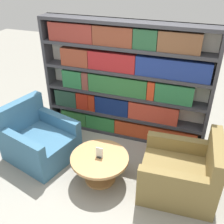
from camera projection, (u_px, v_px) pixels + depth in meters
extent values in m
plane|color=gray|center=(94.00, 186.00, 3.60)|extent=(14.00, 14.00, 0.00)
cube|color=silver|center=(126.00, 80.00, 4.26)|extent=(2.70, 0.05, 1.94)
cube|color=#333338|center=(51.00, 73.00, 4.54)|extent=(0.05, 0.30, 1.94)
cube|color=#333338|center=(211.00, 96.00, 3.79)|extent=(0.05, 0.30, 1.94)
cube|color=#333338|center=(123.00, 132.00, 4.65)|extent=(2.60, 0.30, 0.05)
cube|color=#333338|center=(123.00, 114.00, 4.46)|extent=(2.60, 0.30, 0.05)
cube|color=#333338|center=(124.00, 94.00, 4.26)|extent=(2.60, 0.30, 0.05)
cube|color=#333338|center=(124.00, 72.00, 4.06)|extent=(2.60, 0.30, 0.05)
cube|color=#333338|center=(125.00, 47.00, 3.86)|extent=(2.60, 0.30, 0.05)
cube|color=#333338|center=(126.00, 22.00, 3.68)|extent=(2.60, 0.30, 0.05)
cube|color=#317233|center=(76.00, 116.00, 4.80)|extent=(0.48, 0.20, 0.26)
cube|color=#2C783A|center=(102.00, 121.00, 4.66)|extent=(0.53, 0.20, 0.26)
cube|color=#B63E1E|center=(155.00, 131.00, 4.39)|extent=(1.36, 0.20, 0.26)
cube|color=#264736|center=(68.00, 97.00, 4.64)|extent=(0.40, 0.20, 0.30)
cube|color=#A72715|center=(84.00, 99.00, 4.55)|extent=(0.22, 0.20, 0.30)
cube|color=#A72B14|center=(93.00, 101.00, 4.50)|extent=(0.12, 0.20, 0.30)
cube|color=navy|center=(113.00, 104.00, 4.40)|extent=(0.58, 0.20, 0.30)
cube|color=#B83C2A|center=(154.00, 111.00, 4.21)|extent=(0.79, 0.20, 0.30)
cube|color=#296F3D|center=(74.00, 78.00, 4.40)|extent=(0.34, 0.20, 0.30)
cube|color=brown|center=(87.00, 80.00, 4.33)|extent=(0.11, 0.20, 0.30)
cube|color=#2C6934|center=(118.00, 84.00, 4.18)|extent=(0.96, 0.20, 0.30)
cube|color=#BC391C|center=(152.00, 89.00, 4.02)|extent=(0.11, 0.20, 0.30)
cube|color=#276A3D|center=(174.00, 93.00, 3.93)|extent=(0.56, 0.20, 0.30)
cube|color=brown|center=(76.00, 56.00, 4.18)|extent=(0.47, 0.20, 0.29)
cube|color=maroon|center=(113.00, 61.00, 4.01)|extent=(0.75, 0.20, 0.29)
cube|color=navy|center=(173.00, 68.00, 3.75)|extent=(1.07, 0.20, 0.29)
cube|color=maroon|center=(72.00, 32.00, 3.99)|extent=(0.73, 0.20, 0.28)
cube|color=brown|center=(114.00, 36.00, 3.80)|extent=(0.60, 0.20, 0.28)
cube|color=#234E30|center=(146.00, 39.00, 3.67)|extent=(0.34, 0.20, 0.28)
cube|color=brown|center=(180.00, 42.00, 3.54)|extent=(0.58, 0.20, 0.28)
cube|color=#386684|center=(42.00, 146.00, 4.03)|extent=(1.12, 1.05, 0.39)
cube|color=#386684|center=(20.00, 115.00, 4.01)|extent=(0.35, 0.84, 0.46)
cube|color=#386684|center=(23.00, 144.00, 3.59)|extent=(0.80, 0.33, 0.20)
cube|color=#386684|center=(59.00, 121.00, 4.09)|extent=(0.80, 0.33, 0.20)
cube|color=olive|center=(177.00, 178.00, 3.45)|extent=(0.98, 0.88, 0.39)
cube|color=olive|center=(215.00, 159.00, 3.14)|extent=(0.19, 0.84, 0.46)
cube|color=olive|center=(176.00, 144.00, 3.61)|extent=(0.80, 0.17, 0.20)
cube|color=olive|center=(172.00, 180.00, 3.02)|extent=(0.80, 0.17, 0.20)
cylinder|color=#AD7F4C|center=(100.00, 169.00, 3.62)|extent=(0.14, 0.14, 0.36)
cylinder|color=#AD7F4C|center=(100.00, 178.00, 3.70)|extent=(0.43, 0.43, 0.03)
cylinder|color=#AD7F4C|center=(100.00, 158.00, 3.52)|extent=(0.79, 0.79, 0.04)
cube|color=black|center=(100.00, 157.00, 3.50)|extent=(0.06, 0.06, 0.01)
cube|color=silver|center=(99.00, 152.00, 3.47)|extent=(0.10, 0.01, 0.16)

